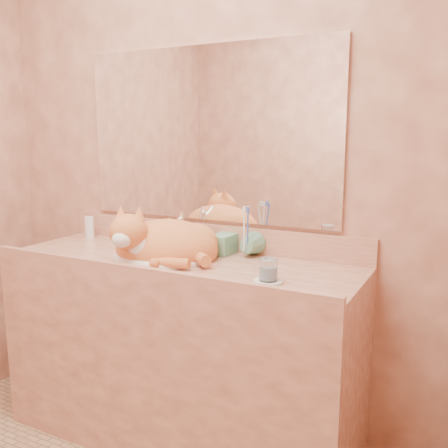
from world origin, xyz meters
The scene contains 12 objects.
wall_back centered at (0.00, 1.00, 1.25)m, with size 2.40×0.02×2.50m, color #955743.
vanity_counter centered at (0.00, 0.72, 0.42)m, with size 1.60×0.55×0.85m, color #9A5845, non-canonical shape.
mirror centered at (0.00, 0.99, 1.39)m, with size 1.30×0.02×0.80m, color white.
sink_basin centered at (-0.08, 0.70, 0.92)m, with size 0.43×0.36×0.14m, color white, non-canonical shape.
faucet centered at (-0.08, 0.87, 0.94)m, with size 0.05×0.12×0.17m, color white, non-canonical shape.
cat centered at (-0.06, 0.69, 0.93)m, with size 0.46×0.38×0.25m, color #C7612E, non-canonical shape.
soap_dispenser centered at (0.12, 0.85, 0.95)m, with size 0.09×0.09×0.20m, color #65A17F.
toothbrush_cup centered at (0.26, 0.88, 0.90)m, with size 0.11×0.11×0.10m, color #65A17F.
toothbrushes centered at (0.26, 0.88, 0.99)m, with size 0.04×0.04×0.24m, color silver, non-canonical shape.
saucer centered at (0.48, 0.59, 0.85)m, with size 0.11×0.11×0.01m, color white.
water_glass centered at (0.48, 0.59, 0.90)m, with size 0.07×0.07×0.08m, color white.
lotion_bottle centered at (-0.66, 0.90, 0.91)m, with size 0.05×0.05×0.11m, color silver.
Camera 1 is at (1.16, -1.06, 1.39)m, focal length 40.00 mm.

